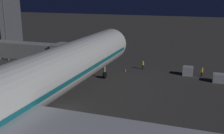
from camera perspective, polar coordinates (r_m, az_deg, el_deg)
name	(u,v)px	position (r m, az deg, el deg)	size (l,w,h in m)	color
ground_plane	(64,110)	(37.22, -9.88, -8.74)	(320.00, 320.00, 0.00)	#383533
jet_bridge	(17,50)	(49.19, -19.09, 3.40)	(24.95, 3.40, 7.18)	#9E9E99
apron_floodlight_mast	(4,18)	(65.71, -21.32, 9.46)	(2.90, 0.50, 16.46)	#59595E
baggage_container_near_belt	(218,78)	(50.88, 21.12, -2.13)	(1.81, 1.70, 1.48)	#B7BABF
baggage_container_mid_row	(188,71)	(53.29, 15.38, -0.78)	(1.79, 1.54, 1.68)	#B7BABF
ground_crew_near_nose_gear	(143,65)	(55.79, 6.41, 0.50)	(0.40, 0.40, 1.75)	black
ground_crew_by_belt_loader	(202,71)	(53.19, 18.07, -0.86)	(0.40, 0.40, 1.79)	black
traffic_cone_nose_port	(125,70)	(54.08, 2.75, -0.64)	(0.36, 0.36, 0.55)	orange
traffic_cone_nose_starboard	(104,68)	(55.47, -1.60, -0.23)	(0.36, 0.36, 0.55)	orange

